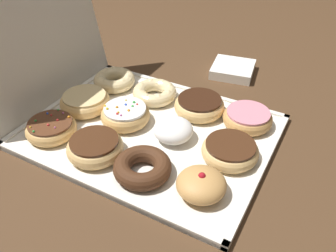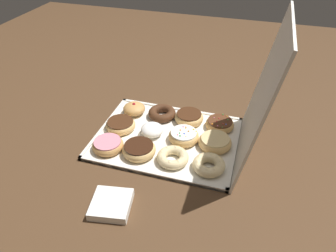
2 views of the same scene
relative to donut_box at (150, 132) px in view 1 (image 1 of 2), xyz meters
The scene contains 16 objects.
ground_plane 0.01m from the donut_box, ahead, with size 3.00×3.00×0.00m, color #4C331E.
donut_box is the anchor object (origin of this frame).
box_lid_open 0.39m from the donut_box, 90.00° to the left, with size 0.40×0.48×0.01m, color silver.
jelly_filled_donut_0 0.21m from the donut_box, 123.26° to the right, with size 0.09×0.09×0.05m.
chocolate_frosted_donut_1 0.19m from the donut_box, 89.55° to the right, with size 0.12×0.12×0.04m.
pink_frosted_donut_2 0.22m from the donut_box, 55.71° to the right, with size 0.11×0.11×0.04m.
chocolate_cake_ring_donut_3 0.14m from the donut_box, 155.16° to the right, with size 0.11×0.11×0.03m.
powdered_filled_donut_4 0.06m from the donut_box, 94.50° to the right, with size 0.08×0.08×0.04m.
chocolate_frosted_donut_5 0.14m from the donut_box, 29.74° to the right, with size 0.12×0.12×0.04m.
chocolate_frosted_donut_6 0.14m from the donut_box, 155.67° to the left, with size 0.11×0.11×0.04m.
sprinkle_donut_7 0.07m from the donut_box, 93.32° to the left, with size 0.11×0.11×0.04m.
cruller_donut_8 0.13m from the donut_box, 26.01° to the left, with size 0.11×0.11×0.03m.
sprinkle_donut_9 0.22m from the donut_box, 122.85° to the left, with size 0.11×0.11×0.04m.
glazed_ring_donut_10 0.18m from the donut_box, 90.44° to the left, with size 0.12×0.12×0.04m.
cruller_donut_11 0.22m from the donut_box, 56.54° to the left, with size 0.11×0.11×0.04m.
napkin_stack 0.36m from the donut_box, 10.22° to the right, with size 0.11×0.11×0.03m, color white.
Camera 1 is at (-0.53, -0.33, 0.50)m, focal length 37.90 mm.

